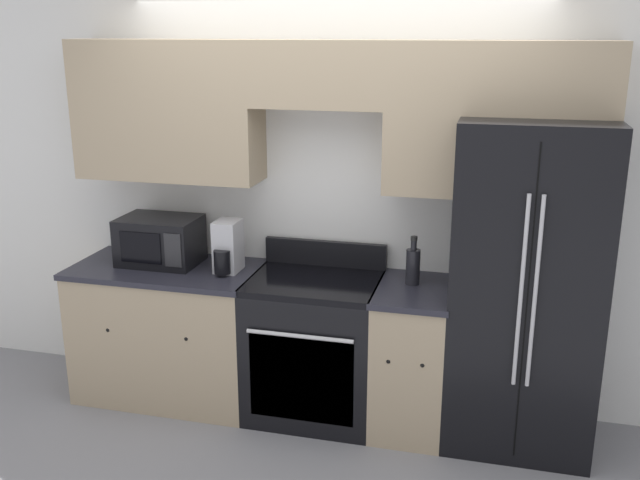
{
  "coord_description": "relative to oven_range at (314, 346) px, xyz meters",
  "views": [
    {
      "loc": [
        1.0,
        -3.59,
        2.33
      ],
      "look_at": [
        0.0,
        0.31,
        1.14
      ],
      "focal_mm": 40.0,
      "sensor_mm": 36.0,
      "label": 1
    }
  ],
  "objects": [
    {
      "name": "oven_range",
      "position": [
        0.0,
        0.0,
        0.0
      ],
      "size": [
        0.78,
        0.65,
        1.05
      ],
      "color": "black",
      "rests_on": "ground_plane"
    },
    {
      "name": "microwave",
      "position": [
        -1.03,
        0.06,
        0.59
      ],
      "size": [
        0.49,
        0.36,
        0.3
      ],
      "color": "black",
      "rests_on": "lower_cabinets_left"
    },
    {
      "name": "refrigerator",
      "position": [
        1.22,
        0.06,
        0.49
      ],
      "size": [
        0.81,
        0.77,
        1.88
      ],
      "color": "black",
      "rests_on": "ground_plane"
    },
    {
      "name": "lower_cabinets_left",
      "position": [
        -0.97,
        -0.0,
        -0.0
      ],
      "size": [
        1.19,
        0.64,
        0.89
      ],
      "color": "tan",
      "rests_on": "ground_plane"
    },
    {
      "name": "ground_plane",
      "position": [
        0.04,
        -0.31,
        -0.45
      ],
      "size": [
        12.0,
        12.0,
        0.0
      ],
      "primitive_type": "plane",
      "color": "gray"
    },
    {
      "name": "bottle",
      "position": [
        0.58,
        0.07,
        0.55
      ],
      "size": [
        0.08,
        0.08,
        0.29
      ],
      "color": "black",
      "rests_on": "lower_cabinets_right"
    },
    {
      "name": "paper_towel_holder",
      "position": [
        -0.56,
        0.01,
        0.59
      ],
      "size": [
        0.14,
        0.25,
        0.32
      ],
      "color": "#B7B7BC",
      "rests_on": "lower_cabinets_left"
    },
    {
      "name": "lower_cabinets_right",
      "position": [
        0.6,
        -0.0,
        -0.0
      ],
      "size": [
        0.44,
        0.64,
        0.89
      ],
      "color": "tan",
      "rests_on": "ground_plane"
    },
    {
      "name": "wall_back",
      "position": [
        0.04,
        0.28,
        1.07
      ],
      "size": [
        8.0,
        0.39,
        2.6
      ],
      "color": "white",
      "rests_on": "ground_plane"
    }
  ]
}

